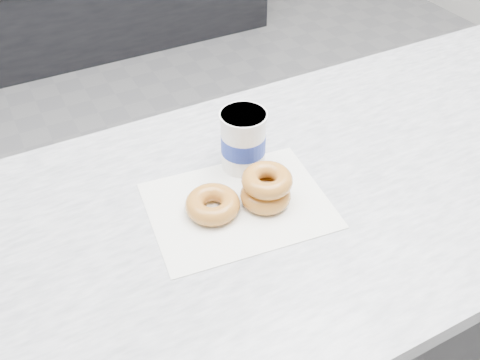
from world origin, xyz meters
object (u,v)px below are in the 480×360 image
object	(u,v)px
donut_single	(213,204)
donut_stack	(266,188)
coffee_cup	(243,140)
counter	(324,302)

from	to	relation	value
donut_single	donut_stack	world-z (taller)	donut_stack
coffee_cup	counter	bearing A→B (deg)	-54.51
counter	donut_single	distance (m)	0.55
donut_single	coffee_cup	bearing A→B (deg)	39.55
counter	coffee_cup	xyz separation A→B (m)	(-0.18, 0.12, 0.51)
donut_stack	donut_single	bearing A→B (deg)	168.06
counter	donut_single	xyz separation A→B (m)	(-0.30, 0.02, 0.47)
donut_single	coffee_cup	xyz separation A→B (m)	(0.12, 0.10, 0.05)
donut_single	counter	bearing A→B (deg)	-4.27
counter	coffee_cup	world-z (taller)	coffee_cup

